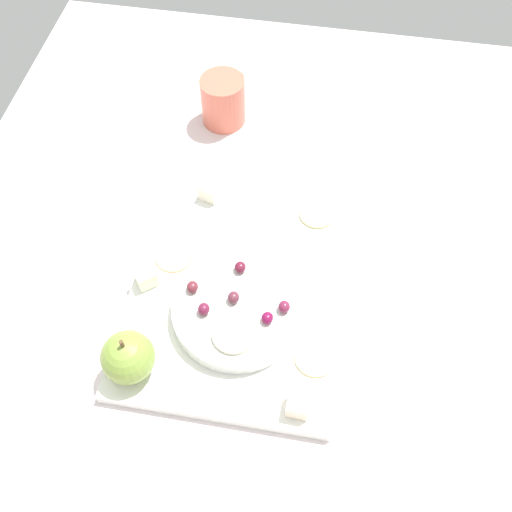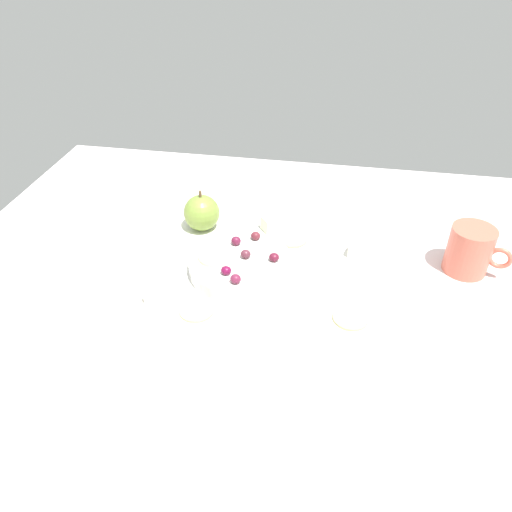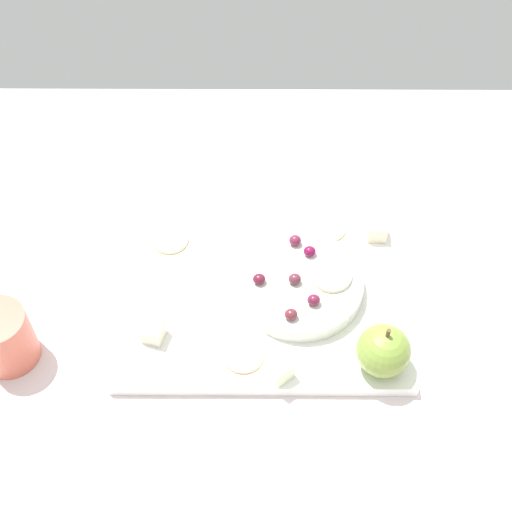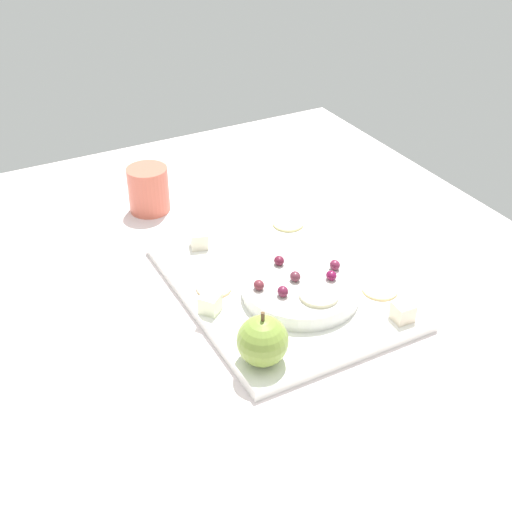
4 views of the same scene
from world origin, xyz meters
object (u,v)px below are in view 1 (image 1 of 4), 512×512
object	(u,v)px
cracker_2	(317,214)
grape_5	(192,287)
cup	(223,100)
apple_whole	(128,357)
cracker_0	(315,358)
grape_0	(204,309)
cracker_1	(174,256)
cheese_cube_0	(210,191)
platter	(238,285)
cheese_cube_2	(298,405)
grape_4	(234,298)
apple_slice_0	(234,334)
serving_dish	(237,310)
grape_2	(267,318)
grape_1	(240,267)
cheese_cube_1	(146,277)
grape_3	(284,307)

from	to	relation	value
cracker_2	grape_5	xyz separation A→B (cm)	(-17.04, 14.92, 2.92)
cup	apple_whole	bearing A→B (deg)	177.24
cracker_0	grape_0	size ratio (longest dim) A/B	3.15
cracker_1	grape_5	distance (cm)	8.03
cheese_cube_0	cracker_1	size ratio (longest dim) A/B	0.51
cracker_0	cracker_2	world-z (taller)	same
platter	cheese_cube_2	world-z (taller)	cheese_cube_2
cracker_1	grape_4	bearing A→B (deg)	-123.53
cheese_cube_2	apple_slice_0	distance (cm)	11.92
grape_0	serving_dish	bearing A→B (deg)	-68.19
cheese_cube_0	grape_2	size ratio (longest dim) A/B	1.60
cracker_1	grape_5	size ratio (longest dim) A/B	3.15
grape_1	grape_4	xyz separation A→B (cm)	(-4.76, -0.14, 0.04)
platter	cracker_0	bearing A→B (deg)	-128.82
grape_2	cup	world-z (taller)	cup
cheese_cube_0	grape_4	bearing A→B (deg)	-158.30
platter	cheese_cube_1	size ratio (longest dim) A/B	14.29
grape_2	grape_4	bearing A→B (deg)	64.85
cheese_cube_0	apple_whole	bearing A→B (deg)	172.21
serving_dish	grape_5	bearing A→B (deg)	77.29
grape_4	cup	xyz separation A→B (cm)	(37.14, 9.00, -0.77)
grape_1	grape_5	distance (cm)	7.00
platter	cheese_cube_1	xyz separation A→B (cm)	(-2.08, 12.48, 2.27)
grape_2	cheese_cube_2	bearing A→B (deg)	-151.80
grape_5	cup	world-z (taller)	cup
cheese_cube_0	cheese_cube_2	bearing A→B (deg)	-150.41
grape_5	grape_0	bearing A→B (deg)	-143.73
cracker_2	grape_0	size ratio (longest dim) A/B	3.15
grape_2	grape_4	world-z (taller)	grape_4
grape_1	grape_4	distance (cm)	4.76
serving_dish	apple_slice_0	world-z (taller)	apple_slice_0
grape_5	grape_2	bearing A→B (deg)	-105.25
grape_3	cup	size ratio (longest dim) A/B	0.16
apple_whole	cup	world-z (taller)	apple_whole
cracker_2	platter	bearing A→B (deg)	144.79
platter	cheese_cube_0	world-z (taller)	cheese_cube_0
apple_slice_0	grape_5	bearing A→B (deg)	49.82
apple_whole	cheese_cube_0	world-z (taller)	apple_whole
grape_5	apple_slice_0	world-z (taller)	grape_5
grape_3	apple_slice_0	world-z (taller)	grape_3
grape_0	cracker_1	bearing A→B (deg)	35.85
cracker_2	grape_4	bearing A→B (deg)	152.75
cheese_cube_2	cracker_2	bearing A→B (deg)	1.91
cheese_cube_1	cheese_cube_2	xyz separation A→B (cm)	(-14.45, -22.99, 0.00)
apple_whole	grape_3	xyz separation A→B (cm)	(10.29, -17.90, -0.21)
cracker_1	grape_1	bearing A→B (deg)	-101.15
grape_0	grape_2	world-z (taller)	grape_0
cheese_cube_2	grape_2	distance (cm)	11.59
cheese_cube_1	grape_4	size ratio (longest dim) A/B	1.60
grape_1	cheese_cube_1	bearing A→B (deg)	101.61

